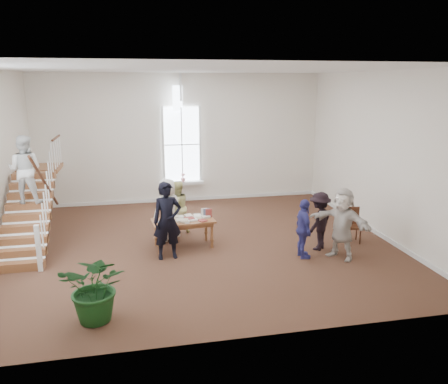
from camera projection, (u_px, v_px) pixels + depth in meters
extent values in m
plane|color=#42281A|center=(202.00, 244.00, 11.63)|extent=(10.00, 10.00, 0.00)
plane|color=white|center=(182.00, 139.00, 15.35)|extent=(10.00, 0.00, 10.00)
plane|color=white|center=(243.00, 210.00, 6.80)|extent=(10.00, 0.00, 10.00)
plane|color=white|center=(380.00, 154.00, 12.04)|extent=(0.00, 9.00, 9.00)
plane|color=white|center=(199.00, 69.00, 10.52)|extent=(10.00, 10.00, 0.00)
cube|color=white|center=(183.00, 183.00, 15.56)|extent=(1.45, 0.28, 0.10)
plane|color=white|center=(182.00, 145.00, 15.34)|extent=(2.60, 0.00, 2.60)
plane|color=white|center=(181.00, 98.00, 14.95)|extent=(0.60, 0.60, 0.85)
cube|color=white|center=(183.00, 199.00, 15.86)|extent=(10.00, 0.04, 0.12)
imported|color=pink|center=(183.00, 177.00, 15.48)|extent=(0.17, 0.17, 0.30)
cube|color=brown|center=(19.00, 266.00, 10.00)|extent=(1.10, 0.30, 0.20)
cube|color=brown|center=(21.00, 253.00, 10.24)|extent=(1.10, 0.30, 0.20)
cube|color=brown|center=(24.00, 240.00, 10.47)|extent=(1.10, 0.30, 0.20)
cube|color=brown|center=(26.00, 229.00, 10.71)|extent=(1.10, 0.30, 0.20)
cube|color=brown|center=(27.00, 217.00, 10.94)|extent=(1.10, 0.30, 0.20)
cube|color=brown|center=(29.00, 206.00, 11.18)|extent=(1.10, 0.30, 0.20)
cube|color=brown|center=(31.00, 196.00, 11.42)|extent=(1.10, 0.30, 0.20)
cube|color=brown|center=(33.00, 186.00, 11.65)|extent=(1.10, 0.30, 0.20)
cube|color=brown|center=(34.00, 176.00, 11.89)|extent=(1.10, 0.30, 0.20)
cube|color=brown|center=(41.00, 168.00, 12.73)|extent=(1.10, 1.20, 0.12)
cube|color=white|center=(39.00, 248.00, 9.84)|extent=(0.10, 0.10, 1.10)
cylinder|color=#371F0F|center=(45.00, 183.00, 10.83)|extent=(0.07, 2.74, 1.86)
imported|color=silver|center=(25.00, 169.00, 10.94)|extent=(0.94, 0.79, 1.72)
cube|color=brown|center=(183.00, 221.00, 11.26)|extent=(1.65, 0.94, 0.05)
cube|color=brown|center=(183.00, 224.00, 11.28)|extent=(1.51, 0.81, 0.10)
cylinder|color=brown|center=(159.00, 241.00, 10.88)|extent=(0.07, 0.07, 0.69)
cylinder|color=brown|center=(212.00, 236.00, 11.27)|extent=(0.07, 0.07, 0.69)
cylinder|color=brown|center=(155.00, 234.00, 11.42)|extent=(0.07, 0.07, 0.69)
cylinder|color=brown|center=(206.00, 228.00, 11.82)|extent=(0.07, 0.07, 0.69)
cube|color=silver|center=(205.00, 217.00, 11.43)|extent=(0.27, 0.25, 0.06)
cube|color=beige|center=(181.00, 217.00, 11.44)|extent=(0.18, 0.23, 0.04)
cube|color=tan|center=(196.00, 218.00, 11.38)|extent=(0.26, 0.30, 0.03)
cube|color=silver|center=(165.00, 220.00, 11.19)|extent=(0.22, 0.23, 0.05)
cube|color=#4C5972|center=(162.00, 222.00, 11.02)|extent=(0.26, 0.25, 0.04)
cube|color=maroon|center=(202.00, 221.00, 11.16)|extent=(0.26, 0.27, 0.03)
cube|color=white|center=(189.00, 218.00, 11.35)|extent=(0.23, 0.24, 0.03)
cube|color=#BFB299|center=(180.00, 220.00, 11.12)|extent=(0.23, 0.26, 0.06)
cube|color=silver|center=(197.00, 216.00, 11.48)|extent=(0.21, 0.28, 0.06)
cube|color=beige|center=(188.00, 216.00, 11.53)|extent=(0.22, 0.27, 0.05)
cube|color=tan|center=(185.00, 221.00, 11.08)|extent=(0.20, 0.30, 0.06)
cube|color=silver|center=(187.00, 222.00, 11.03)|extent=(0.20, 0.22, 0.04)
cube|color=#4C5972|center=(183.00, 219.00, 11.29)|extent=(0.25, 0.29, 0.03)
cube|color=maroon|center=(190.00, 219.00, 11.26)|extent=(0.28, 0.28, 0.05)
cube|color=white|center=(193.00, 220.00, 11.20)|extent=(0.23, 0.23, 0.04)
cube|color=#BFB299|center=(175.00, 217.00, 11.44)|extent=(0.21, 0.23, 0.04)
imported|color=black|center=(167.00, 221.00, 10.49)|extent=(0.74, 0.53, 1.90)
imported|color=silver|center=(168.00, 210.00, 11.72)|extent=(0.99, 0.85, 1.71)
imported|color=#D9D588|center=(177.00, 207.00, 12.28)|extent=(0.91, 0.83, 1.52)
imported|color=#393887|center=(304.00, 229.00, 10.57)|extent=(0.41, 0.88, 1.47)
imported|color=black|center=(319.00, 221.00, 11.11)|extent=(1.10, 1.07, 1.51)
imported|color=silver|center=(342.00, 224.00, 10.52)|extent=(1.35, 1.63, 1.75)
imported|color=#113612|center=(97.00, 287.00, 7.75)|extent=(1.43, 1.32, 1.32)
cube|color=#371F0F|center=(353.00, 227.00, 11.67)|extent=(0.47, 0.47, 0.05)
cube|color=#371F0F|center=(352.00, 215.00, 11.79)|extent=(0.40, 0.11, 0.48)
cylinder|color=#371F0F|center=(348.00, 237.00, 11.57)|extent=(0.04, 0.04, 0.42)
cylinder|color=#371F0F|center=(360.00, 237.00, 11.57)|extent=(0.04, 0.04, 0.42)
cylinder|color=#371F0F|center=(344.00, 232.00, 11.88)|extent=(0.04, 0.04, 0.42)
cylinder|color=#371F0F|center=(356.00, 232.00, 11.89)|extent=(0.04, 0.04, 0.42)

